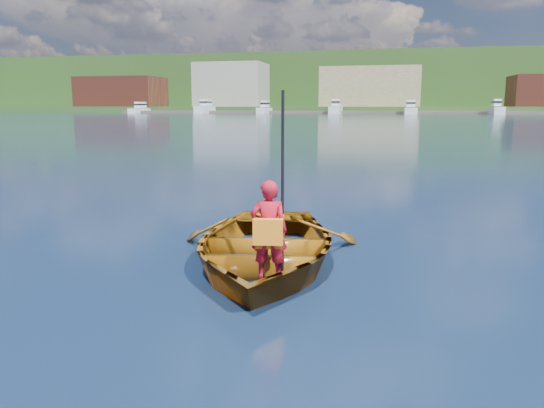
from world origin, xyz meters
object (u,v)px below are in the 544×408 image
Objects in this scene: dock at (394,112)px; marina_yachts at (415,109)px; rowboat at (263,246)px; child_paddler at (269,230)px.

marina_yachts is (5.30, -4.70, 1.01)m from dock.
marina_yachts reaches higher than rowboat.
child_paddler reaches higher than rowboat.
dock is at bearing 138.42° from marina_yachts.
child_paddler is 0.02× the size of marina_yachts.
child_paddler is 0.01× the size of dock.
rowboat is 1.01m from child_paddler.
dock is (2.11, 147.90, 0.15)m from rowboat.
marina_yachts is at bearing 87.04° from rowboat.
marina_yachts is at bearing -41.58° from dock.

